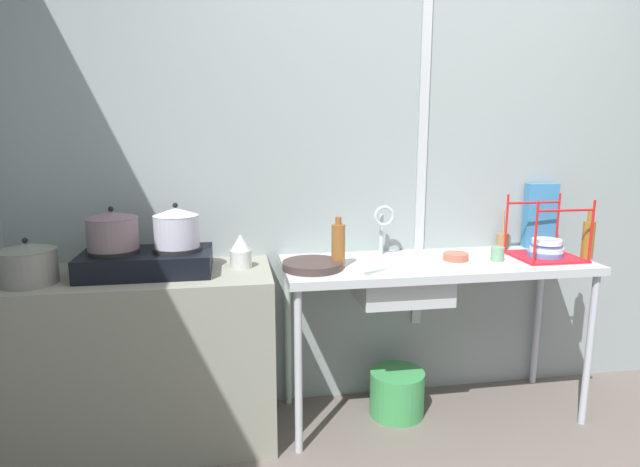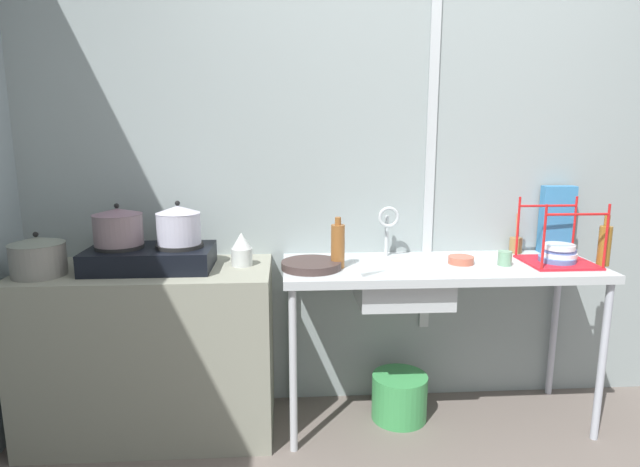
{
  "view_description": "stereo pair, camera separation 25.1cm",
  "coord_description": "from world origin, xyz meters",
  "px_view_note": "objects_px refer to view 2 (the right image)",
  "views": [
    {
      "loc": [
        -0.96,
        -1.29,
        1.49
      ],
      "look_at": [
        -0.55,
        1.15,
        1.0
      ],
      "focal_mm": 29.38,
      "sensor_mm": 36.0,
      "label": 1
    },
    {
      "loc": [
        -0.71,
        -1.32,
        1.49
      ],
      "look_at": [
        -0.55,
        1.15,
        1.0
      ],
      "focal_mm": 29.38,
      "sensor_mm": 36.0,
      "label": 2
    }
  ],
  "objects_px": {
    "stove": "(151,257)",
    "percolator": "(242,250)",
    "sink_basin": "(401,283)",
    "pot_beside_stove": "(38,256)",
    "bottle_by_rack": "(605,245)",
    "bottle_by_sink": "(338,245)",
    "pot_on_left_burner": "(118,226)",
    "faucet": "(388,223)",
    "dish_rack": "(558,254)",
    "pot_on_right_burner": "(179,225)",
    "small_bowl_on_drainboard": "(461,260)",
    "cereal_box": "(557,219)",
    "cup_by_rack": "(505,258)",
    "bucket_on_floor": "(399,397)",
    "utensil_jar": "(516,244)",
    "frying_pan": "(311,265)"
  },
  "relations": [
    {
      "from": "stove",
      "to": "percolator",
      "type": "xyz_separation_m",
      "value": [
        0.43,
        0.03,
        0.02
      ]
    },
    {
      "from": "sink_basin",
      "to": "pot_beside_stove",
      "type": "bearing_deg",
      "value": -178.11
    },
    {
      "from": "bottle_by_rack",
      "to": "bottle_by_sink",
      "type": "bearing_deg",
      "value": 178.24
    },
    {
      "from": "pot_on_left_burner",
      "to": "faucet",
      "type": "height_order",
      "value": "pot_on_left_burner"
    },
    {
      "from": "dish_rack",
      "to": "pot_on_right_burner",
      "type": "bearing_deg",
      "value": 179.11
    },
    {
      "from": "small_bowl_on_drainboard",
      "to": "cereal_box",
      "type": "height_order",
      "value": "cereal_box"
    },
    {
      "from": "cup_by_rack",
      "to": "cereal_box",
      "type": "xyz_separation_m",
      "value": [
        0.39,
        0.26,
        0.14
      ]
    },
    {
      "from": "pot_on_left_burner",
      "to": "bucket_on_floor",
      "type": "height_order",
      "value": "pot_on_left_burner"
    },
    {
      "from": "faucet",
      "to": "small_bowl_on_drainboard",
      "type": "height_order",
      "value": "faucet"
    },
    {
      "from": "stove",
      "to": "sink_basin",
      "type": "xyz_separation_m",
      "value": [
        1.21,
        -0.03,
        -0.14
      ]
    },
    {
      "from": "percolator",
      "to": "sink_basin",
      "type": "bearing_deg",
      "value": -4.7
    },
    {
      "from": "bottle_by_sink",
      "to": "pot_on_right_burner",
      "type": "bearing_deg",
      "value": 177.39
    },
    {
      "from": "cup_by_rack",
      "to": "bottle_by_sink",
      "type": "distance_m",
      "value": 0.82
    },
    {
      "from": "stove",
      "to": "sink_basin",
      "type": "bearing_deg",
      "value": -1.42
    },
    {
      "from": "bottle_by_rack",
      "to": "utensil_jar",
      "type": "relative_size",
      "value": 1.18
    },
    {
      "from": "dish_rack",
      "to": "cup_by_rack",
      "type": "distance_m",
      "value": 0.28
    },
    {
      "from": "sink_basin",
      "to": "faucet",
      "type": "bearing_deg",
      "value": 101.47
    },
    {
      "from": "dish_rack",
      "to": "bucket_on_floor",
      "type": "height_order",
      "value": "dish_rack"
    },
    {
      "from": "sink_basin",
      "to": "bottle_by_sink",
      "type": "height_order",
      "value": "bottle_by_sink"
    },
    {
      "from": "small_bowl_on_drainboard",
      "to": "faucet",
      "type": "bearing_deg",
      "value": 155.93
    },
    {
      "from": "faucet",
      "to": "utensil_jar",
      "type": "xyz_separation_m",
      "value": [
        0.71,
        0.06,
        -0.14
      ]
    },
    {
      "from": "stove",
      "to": "cereal_box",
      "type": "bearing_deg",
      "value": 5.89
    },
    {
      "from": "cereal_box",
      "to": "bucket_on_floor",
      "type": "bearing_deg",
      "value": -164.79
    },
    {
      "from": "frying_pan",
      "to": "small_bowl_on_drainboard",
      "type": "relative_size",
      "value": 2.28
    },
    {
      "from": "sink_basin",
      "to": "bottle_by_rack",
      "type": "height_order",
      "value": "bottle_by_rack"
    },
    {
      "from": "sink_basin",
      "to": "cup_by_rack",
      "type": "xyz_separation_m",
      "value": [
        0.5,
        -0.02,
        0.12
      ]
    },
    {
      "from": "faucet",
      "to": "bottle_by_rack",
      "type": "bearing_deg",
      "value": -12.55
    },
    {
      "from": "pot_beside_stove",
      "to": "utensil_jar",
      "type": "bearing_deg",
      "value": 7.26
    },
    {
      "from": "faucet",
      "to": "pot_on_right_burner",
      "type": "bearing_deg",
      "value": -171.53
    },
    {
      "from": "bottle_by_sink",
      "to": "cereal_box",
      "type": "height_order",
      "value": "cereal_box"
    },
    {
      "from": "faucet",
      "to": "utensil_jar",
      "type": "bearing_deg",
      "value": 4.92
    },
    {
      "from": "utensil_jar",
      "to": "bottle_by_rack",
      "type": "bearing_deg",
      "value": -42.84
    },
    {
      "from": "pot_on_right_burner",
      "to": "cereal_box",
      "type": "distance_m",
      "value": 1.97
    },
    {
      "from": "utensil_jar",
      "to": "pot_on_right_burner",
      "type": "bearing_deg",
      "value": -172.97
    },
    {
      "from": "dish_rack",
      "to": "bottle_by_rack",
      "type": "bearing_deg",
      "value": -12.58
    },
    {
      "from": "bottle_by_rack",
      "to": "utensil_jar",
      "type": "xyz_separation_m",
      "value": [
        -0.31,
        0.29,
        -0.06
      ]
    },
    {
      "from": "percolator",
      "to": "utensil_jar",
      "type": "bearing_deg",
      "value": 7.09
    },
    {
      "from": "dish_rack",
      "to": "small_bowl_on_drainboard",
      "type": "height_order",
      "value": "dish_rack"
    },
    {
      "from": "sink_basin",
      "to": "utensil_jar",
      "type": "bearing_deg",
      "value": 19.95
    },
    {
      "from": "faucet",
      "to": "small_bowl_on_drainboard",
      "type": "relative_size",
      "value": 2.14
    },
    {
      "from": "cereal_box",
      "to": "stove",
      "type": "bearing_deg",
      "value": -171.48
    },
    {
      "from": "percolator",
      "to": "frying_pan",
      "type": "xyz_separation_m",
      "value": [
        0.34,
        -0.08,
        -0.06
      ]
    },
    {
      "from": "stove",
      "to": "bucket_on_floor",
      "type": "height_order",
      "value": "stove"
    },
    {
      "from": "pot_on_left_burner",
      "to": "frying_pan",
      "type": "height_order",
      "value": "pot_on_left_burner"
    },
    {
      "from": "sink_basin",
      "to": "cereal_box",
      "type": "xyz_separation_m",
      "value": [
        0.89,
        0.25,
        0.27
      ]
    },
    {
      "from": "small_bowl_on_drainboard",
      "to": "bottle_by_sink",
      "type": "xyz_separation_m",
      "value": [
        -0.62,
        -0.04,
        0.09
      ]
    },
    {
      "from": "stove",
      "to": "small_bowl_on_drainboard",
      "type": "bearing_deg",
      "value": 0.05
    },
    {
      "from": "dish_rack",
      "to": "bottle_by_sink",
      "type": "height_order",
      "value": "dish_rack"
    },
    {
      "from": "stove",
      "to": "cereal_box",
      "type": "height_order",
      "value": "cereal_box"
    },
    {
      "from": "faucet",
      "to": "bottle_by_rack",
      "type": "distance_m",
      "value": 1.05
    }
  ]
}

